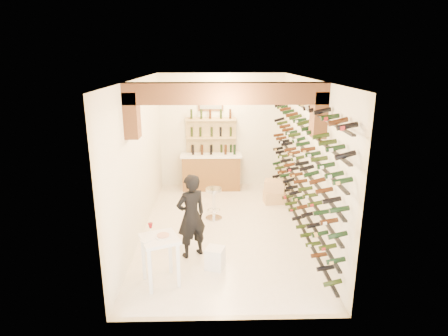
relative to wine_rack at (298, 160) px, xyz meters
name	(u,v)px	position (x,y,z in m)	size (l,w,h in m)	color
ground	(224,229)	(-1.53, 0.00, -1.55)	(6.00, 6.00, 0.00)	#EEE4CD
room_shell	(225,130)	(-1.53, -0.26, 0.70)	(3.52, 6.02, 3.21)	white
wine_rack	(298,160)	(0.00, 0.00, 0.00)	(0.32, 5.70, 2.56)	black
back_counter	(211,171)	(-1.83, 2.65, -1.02)	(1.70, 0.62, 1.29)	brown
back_shelving	(211,147)	(-1.83, 2.89, -0.38)	(1.40, 0.31, 2.73)	tan
tasting_table	(160,246)	(-2.63, -2.02, -0.87)	(0.75, 0.75, 1.00)	white
white_stool	(215,258)	(-1.74, -1.59, -1.36)	(0.31, 0.31, 0.38)	white
person	(191,216)	(-2.17, -1.13, -0.74)	(0.59, 0.39, 1.61)	black
chrome_barstool	(214,201)	(-1.76, 0.54, -1.11)	(0.39, 0.39, 0.75)	silver
crate_lower	(274,197)	(-0.21, 1.50, -1.39)	(0.52, 0.37, 0.31)	tan
crate_upper	(275,186)	(-0.21, 1.50, -1.09)	(0.51, 0.35, 0.29)	tan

